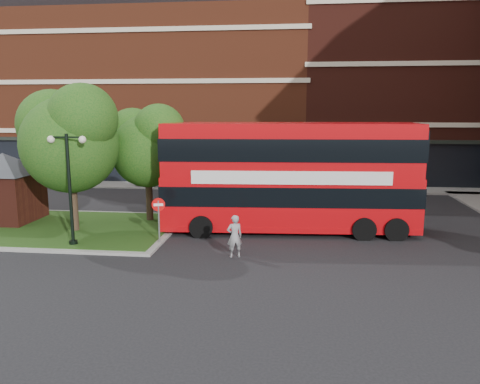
# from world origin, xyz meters

# --- Properties ---
(ground) EXTENTS (120.00, 120.00, 0.00)m
(ground) POSITION_xyz_m (0.00, 0.00, 0.00)
(ground) COLOR black
(ground) RESTS_ON ground
(pavement_far) EXTENTS (44.00, 3.00, 0.12)m
(pavement_far) POSITION_xyz_m (0.00, 16.50, 0.06)
(pavement_far) COLOR slate
(pavement_far) RESTS_ON ground
(terrace_far_left) EXTENTS (26.00, 12.00, 14.00)m
(terrace_far_left) POSITION_xyz_m (-8.00, 24.00, 7.00)
(terrace_far_left) COLOR maroon
(terrace_far_left) RESTS_ON ground
(terrace_far_right) EXTENTS (18.00, 12.00, 16.00)m
(terrace_far_right) POSITION_xyz_m (14.00, 24.00, 8.00)
(terrace_far_right) COLOR #471911
(terrace_far_right) RESTS_ON ground
(traffic_island) EXTENTS (12.60, 7.60, 0.15)m
(traffic_island) POSITION_xyz_m (-8.00, 3.00, 0.07)
(traffic_island) COLOR gray
(traffic_island) RESTS_ON ground
(kiosk) EXTENTS (6.51, 6.51, 3.60)m
(kiosk) POSITION_xyz_m (-11.00, 4.00, 2.32)
(kiosk) COLOR #471911
(kiosk) RESTS_ON traffic_island
(tree_island_west) EXTENTS (5.40, 4.71, 7.21)m
(tree_island_west) POSITION_xyz_m (-6.60, 2.58, 4.79)
(tree_island_west) COLOR #2D2116
(tree_island_west) RESTS_ON ground
(tree_island_east) EXTENTS (4.46, 3.90, 6.29)m
(tree_island_east) POSITION_xyz_m (-3.58, 5.06, 4.24)
(tree_island_east) COLOR #2D2116
(tree_island_east) RESTS_ON ground
(lamp_island) EXTENTS (1.72, 0.36, 5.00)m
(lamp_island) POSITION_xyz_m (-5.50, 0.20, 2.83)
(lamp_island) COLOR black
(lamp_island) RESTS_ON ground
(lamp_far_left) EXTENTS (1.72, 0.36, 5.00)m
(lamp_far_left) POSITION_xyz_m (2.00, 14.50, 2.83)
(lamp_far_left) COLOR black
(lamp_far_left) RESTS_ON ground
(lamp_far_right) EXTENTS (1.72, 0.36, 5.00)m
(lamp_far_right) POSITION_xyz_m (10.00, 14.50, 2.83)
(lamp_far_right) COLOR black
(lamp_far_right) RESTS_ON ground
(bus) EXTENTS (12.45, 3.55, 4.70)m
(bus) POSITION_xyz_m (3.92, 4.00, 3.08)
(bus) COLOR #B7070C
(bus) RESTS_ON ground
(woman) EXTENTS (0.76, 0.64, 1.77)m
(woman) POSITION_xyz_m (1.77, -0.37, 0.89)
(woman) COLOR gray
(woman) RESTS_ON ground
(car_silver) EXTENTS (4.48, 1.98, 1.50)m
(car_silver) POSITION_xyz_m (-5.84, 16.00, 0.75)
(car_silver) COLOR silver
(car_silver) RESTS_ON ground
(car_white) EXTENTS (4.30, 1.98, 1.36)m
(car_white) POSITION_xyz_m (8.14, 16.00, 0.68)
(car_white) COLOR silver
(car_white) RESTS_ON ground
(no_entry_sign) EXTENTS (0.59, 0.17, 2.15)m
(no_entry_sign) POSITION_xyz_m (-1.80, 0.94, 1.53)
(no_entry_sign) COLOR slate
(no_entry_sign) RESTS_ON ground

